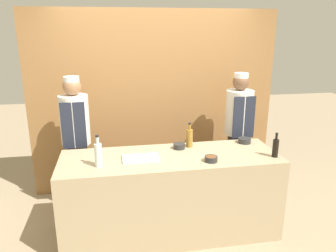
{
  "coord_description": "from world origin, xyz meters",
  "views": [
    {
      "loc": [
        -0.57,
        -3.09,
        2.16
      ],
      "look_at": [
        0.0,
        0.15,
        1.17
      ],
      "focal_mm": 35.0,
      "sensor_mm": 36.0,
      "label": 1
    }
  ],
  "objects_px": {
    "sauce_bowl_orange": "(244,140)",
    "bottle_clear": "(98,154)",
    "cutting_board": "(141,158)",
    "chef_left": "(76,140)",
    "sauce_bowl_green": "(179,146)",
    "bottle_vinegar": "(189,137)",
    "chef_right": "(238,131)",
    "sauce_bowl_brown": "(211,159)",
    "bottle_soy": "(275,147)"
  },
  "relations": [
    {
      "from": "sauce_bowl_orange",
      "to": "bottle_clear",
      "type": "height_order",
      "value": "bottle_clear"
    },
    {
      "from": "cutting_board",
      "to": "chef_left",
      "type": "bearing_deg",
      "value": 134.35
    },
    {
      "from": "sauce_bowl_green",
      "to": "bottle_clear",
      "type": "relative_size",
      "value": 0.41
    },
    {
      "from": "bottle_vinegar",
      "to": "chef_right",
      "type": "height_order",
      "value": "chef_right"
    },
    {
      "from": "sauce_bowl_green",
      "to": "sauce_bowl_orange",
      "type": "bearing_deg",
      "value": 3.74
    },
    {
      "from": "sauce_bowl_brown",
      "to": "bottle_clear",
      "type": "bearing_deg",
      "value": 176.26
    },
    {
      "from": "bottle_vinegar",
      "to": "cutting_board",
      "type": "bearing_deg",
      "value": -154.64
    },
    {
      "from": "sauce_bowl_orange",
      "to": "bottle_clear",
      "type": "bearing_deg",
      "value": -166.66
    },
    {
      "from": "sauce_bowl_brown",
      "to": "bottle_vinegar",
      "type": "xyz_separation_m",
      "value": [
        -0.11,
        0.45,
        0.08
      ]
    },
    {
      "from": "bottle_vinegar",
      "to": "chef_left",
      "type": "relative_size",
      "value": 0.17
    },
    {
      "from": "sauce_bowl_brown",
      "to": "cutting_board",
      "type": "xyz_separation_m",
      "value": [
        -0.68,
        0.18,
        -0.02
      ]
    },
    {
      "from": "bottle_soy",
      "to": "chef_right",
      "type": "distance_m",
      "value": 0.89
    },
    {
      "from": "chef_left",
      "to": "sauce_bowl_brown",
      "type": "bearing_deg",
      "value": -32.96
    },
    {
      "from": "sauce_bowl_green",
      "to": "bottle_soy",
      "type": "bearing_deg",
      "value": -23.7
    },
    {
      "from": "sauce_bowl_green",
      "to": "bottle_vinegar",
      "type": "bearing_deg",
      "value": 18.72
    },
    {
      "from": "sauce_bowl_brown",
      "to": "chef_left",
      "type": "relative_size",
      "value": 0.08
    },
    {
      "from": "bottle_vinegar",
      "to": "chef_right",
      "type": "distance_m",
      "value": 0.87
    },
    {
      "from": "sauce_bowl_brown",
      "to": "bottle_vinegar",
      "type": "bearing_deg",
      "value": 104.01
    },
    {
      "from": "cutting_board",
      "to": "sauce_bowl_orange",
      "type": "bearing_deg",
      "value": 12.81
    },
    {
      "from": "sauce_bowl_orange",
      "to": "chef_right",
      "type": "relative_size",
      "value": 0.09
    },
    {
      "from": "bottle_clear",
      "to": "bottle_soy",
      "type": "relative_size",
      "value": 1.22
    },
    {
      "from": "bottle_clear",
      "to": "bottle_vinegar",
      "type": "relative_size",
      "value": 1.14
    },
    {
      "from": "bottle_soy",
      "to": "bottle_clear",
      "type": "bearing_deg",
      "value": 177.84
    },
    {
      "from": "sauce_bowl_brown",
      "to": "bottle_vinegar",
      "type": "distance_m",
      "value": 0.47
    },
    {
      "from": "sauce_bowl_green",
      "to": "chef_right",
      "type": "height_order",
      "value": "chef_right"
    },
    {
      "from": "bottle_vinegar",
      "to": "chef_left",
      "type": "xyz_separation_m",
      "value": [
        -1.26,
        0.44,
        -0.1
      ]
    },
    {
      "from": "cutting_board",
      "to": "chef_left",
      "type": "relative_size",
      "value": 0.23
    },
    {
      "from": "sauce_bowl_green",
      "to": "cutting_board",
      "type": "xyz_separation_m",
      "value": [
        -0.44,
        -0.23,
        -0.02
      ]
    },
    {
      "from": "bottle_clear",
      "to": "bottle_soy",
      "type": "xyz_separation_m",
      "value": [
        1.77,
        -0.07,
        -0.02
      ]
    },
    {
      "from": "sauce_bowl_green",
      "to": "bottle_clear",
      "type": "bearing_deg",
      "value": -158.51
    },
    {
      "from": "sauce_bowl_brown",
      "to": "sauce_bowl_green",
      "type": "relative_size",
      "value": 1.0
    },
    {
      "from": "sauce_bowl_brown",
      "to": "bottle_clear",
      "type": "height_order",
      "value": "bottle_clear"
    },
    {
      "from": "sauce_bowl_orange",
      "to": "bottle_soy",
      "type": "distance_m",
      "value": 0.48
    },
    {
      "from": "bottle_clear",
      "to": "chef_right",
      "type": "distance_m",
      "value": 1.91
    },
    {
      "from": "bottle_vinegar",
      "to": "bottle_soy",
      "type": "bearing_deg",
      "value": -29.29
    },
    {
      "from": "sauce_bowl_brown",
      "to": "cutting_board",
      "type": "bearing_deg",
      "value": 165.1
    },
    {
      "from": "sauce_bowl_orange",
      "to": "sauce_bowl_green",
      "type": "distance_m",
      "value": 0.78
    },
    {
      "from": "cutting_board",
      "to": "bottle_clear",
      "type": "relative_size",
      "value": 1.17
    },
    {
      "from": "sauce_bowl_brown",
      "to": "bottle_vinegar",
      "type": "relative_size",
      "value": 0.46
    },
    {
      "from": "chef_left",
      "to": "chef_right",
      "type": "xyz_separation_m",
      "value": [
        2.01,
        0.0,
        -0.01
      ]
    },
    {
      "from": "chef_right",
      "to": "chef_left",
      "type": "bearing_deg",
      "value": -180.0
    },
    {
      "from": "sauce_bowl_brown",
      "to": "bottle_clear",
      "type": "distance_m",
      "value": 1.1
    },
    {
      "from": "sauce_bowl_brown",
      "to": "chef_right",
      "type": "height_order",
      "value": "chef_right"
    },
    {
      "from": "sauce_bowl_green",
      "to": "bottle_soy",
      "type": "distance_m",
      "value": 1.01
    },
    {
      "from": "chef_left",
      "to": "sauce_bowl_green",
      "type": "bearing_deg",
      "value": -23.0
    },
    {
      "from": "cutting_board",
      "to": "chef_right",
      "type": "bearing_deg",
      "value": 28.36
    },
    {
      "from": "chef_left",
      "to": "bottle_vinegar",
      "type": "bearing_deg",
      "value": -19.25
    },
    {
      "from": "sauce_bowl_brown",
      "to": "sauce_bowl_green",
      "type": "xyz_separation_m",
      "value": [
        -0.24,
        0.41,
        0.0
      ]
    },
    {
      "from": "bottle_vinegar",
      "to": "sauce_bowl_brown",
      "type": "bearing_deg",
      "value": -75.99
    },
    {
      "from": "bottle_clear",
      "to": "chef_left",
      "type": "relative_size",
      "value": 0.19
    }
  ]
}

